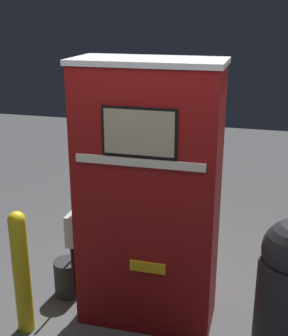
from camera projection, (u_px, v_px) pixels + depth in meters
name	position (u px, v px, depth m)	size (l,w,h in m)	color
ground_plane	(140.00, 334.00, 3.68)	(14.00, 14.00, 0.00)	#4C4C4F
gas_pump	(148.00, 198.00, 3.56)	(1.16, 0.53, 2.10)	maroon
safety_bollard	(21.00, 270.00, 3.57)	(0.13, 0.13, 1.02)	yellow
squeegee_bucket	(68.00, 277.00, 4.15)	(0.25, 0.25, 0.72)	#262628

